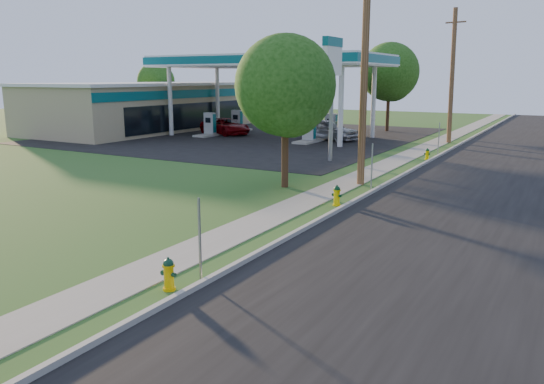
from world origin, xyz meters
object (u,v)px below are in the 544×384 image
(fuel_pump_sw, at_px, (237,124))
(car_red, at_px, (225,126))
(tree_lot, at_px, (390,74))
(fuel_pump_ne, at_px, (309,133))
(tree_verge, at_px, (287,90))
(hydrant_near, at_px, (169,274))
(hydrant_far, at_px, (427,154))
(utility_pole_mid, at_px, (364,71))
(price_pylon, at_px, (332,64))
(tree_back, at_px, (156,83))
(car_silver, at_px, (329,130))
(utility_pole_far, at_px, (452,76))
(fuel_pump_se, at_px, (331,128))
(fuel_pump_nw, at_px, (210,127))
(hydrant_mid, at_px, (337,196))

(fuel_pump_sw, bearing_deg, car_red, -79.60)
(tree_lot, bearing_deg, car_red, -139.23)
(fuel_pump_ne, distance_m, tree_verge, 16.87)
(fuel_pump_ne, bearing_deg, hydrant_near, -70.40)
(hydrant_far, bearing_deg, car_red, 162.80)
(utility_pole_mid, relative_size, price_pylon, 1.43)
(tree_lot, relative_size, tree_back, 1.21)
(tree_back, relative_size, car_silver, 1.35)
(hydrant_far, relative_size, car_silver, 0.14)
(utility_pole_far, distance_m, hydrant_far, 10.18)
(fuel_pump_se, xyz_separation_m, tree_back, (-24.79, 7.34, 3.40))
(car_silver, bearing_deg, utility_pole_far, -56.87)
(hydrant_near, bearing_deg, fuel_pump_nw, 124.78)
(tree_verge, bearing_deg, hydrant_mid, -31.94)
(fuel_pump_ne, height_order, tree_verge, tree_verge)
(tree_verge, distance_m, car_silver, 18.56)
(fuel_pump_se, bearing_deg, tree_verge, -71.81)
(fuel_pump_sw, bearing_deg, tree_verge, -51.48)
(fuel_pump_ne, height_order, hydrant_near, fuel_pump_ne)
(fuel_pump_se, bearing_deg, tree_lot, 70.73)
(utility_pole_far, xyz_separation_m, tree_verge, (-2.58, -20.25, -0.61))
(utility_pole_mid, height_order, hydrant_far, utility_pole_mid)
(car_red, distance_m, car_silver, 9.24)
(utility_pole_mid, height_order, price_pylon, utility_pole_mid)
(fuel_pump_se, xyz_separation_m, hydrant_near, (9.48, -30.61, -0.34))
(tree_verge, relative_size, tree_back, 1.02)
(fuel_pump_ne, xyz_separation_m, tree_back, (-24.79, 11.34, 3.40))
(utility_pole_mid, bearing_deg, hydrant_far, 85.10)
(hydrant_mid, xyz_separation_m, car_silver, (-8.89, 19.38, 0.42))
(utility_pole_far, height_order, fuel_pump_nw, utility_pole_far)
(fuel_pump_nw, height_order, tree_lot, tree_lot)
(fuel_pump_nw, relative_size, hydrant_far, 4.76)
(fuel_pump_ne, distance_m, tree_lot, 12.04)
(fuel_pump_sw, relative_size, car_silver, 0.67)
(utility_pole_far, distance_m, fuel_pump_sw, 18.39)
(utility_pole_far, xyz_separation_m, price_pylon, (-3.90, -12.50, 0.63))
(utility_pole_mid, height_order, fuel_pump_nw, utility_pole_mid)
(tree_verge, bearing_deg, tree_lot, 98.41)
(tree_back, xyz_separation_m, hydrant_mid, (34.36, -28.61, -3.73))
(price_pylon, xyz_separation_m, tree_lot, (-2.56, 18.49, -0.45))
(utility_pole_mid, xyz_separation_m, price_pylon, (-3.90, 5.50, 0.48))
(fuel_pump_sw, distance_m, car_red, 2.52)
(car_red, height_order, car_silver, car_silver)
(utility_pole_mid, bearing_deg, utility_pole_far, 90.00)
(car_red, bearing_deg, tree_verge, -118.44)
(utility_pole_far, height_order, hydrant_near, utility_pole_far)
(utility_pole_far, distance_m, hydrant_near, 31.93)
(fuel_pump_ne, bearing_deg, utility_pole_far, 29.33)
(hydrant_near, bearing_deg, car_red, 122.65)
(tree_back, bearing_deg, car_red, -31.15)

